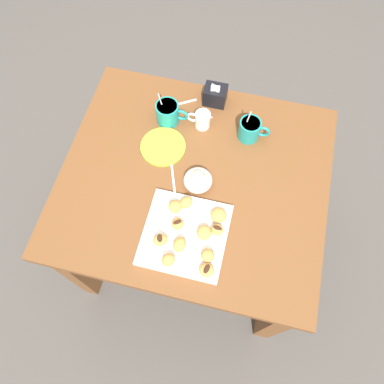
# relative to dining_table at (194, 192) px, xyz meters

# --- Properties ---
(ground_plane) EXTENTS (8.00, 8.00, 0.00)m
(ground_plane) POSITION_rel_dining_table_xyz_m (0.00, 0.00, -0.59)
(ground_plane) COLOR #514C47
(dining_table) EXTENTS (0.99, 0.87, 0.72)m
(dining_table) POSITION_rel_dining_table_xyz_m (0.00, 0.00, 0.00)
(dining_table) COLOR brown
(dining_table) RESTS_ON ground_plane
(pastry_plate_square) EXTENTS (0.29, 0.29, 0.02)m
(pastry_plate_square) POSITION_rel_dining_table_xyz_m (0.02, -0.23, 0.13)
(pastry_plate_square) COLOR white
(pastry_plate_square) RESTS_ON dining_table
(coffee_mug_teal_left) EXTENTS (0.13, 0.09, 0.14)m
(coffee_mug_teal_left) POSITION_rel_dining_table_xyz_m (-0.16, 0.23, 0.17)
(coffee_mug_teal_left) COLOR teal
(coffee_mug_teal_left) RESTS_ON dining_table
(coffee_mug_teal_right) EXTENTS (0.12, 0.08, 0.13)m
(coffee_mug_teal_right) POSITION_rel_dining_table_xyz_m (0.16, 0.23, 0.17)
(coffee_mug_teal_right) COLOR teal
(coffee_mug_teal_right) RESTS_ON dining_table
(cream_pitcher_white) EXTENTS (0.10, 0.06, 0.07)m
(cream_pitcher_white) POSITION_rel_dining_table_xyz_m (-0.02, 0.24, 0.17)
(cream_pitcher_white) COLOR white
(cream_pitcher_white) RESTS_ON dining_table
(sugar_caddy) EXTENTS (0.09, 0.07, 0.11)m
(sugar_caddy) POSITION_rel_dining_table_xyz_m (-0.00, 0.36, 0.17)
(sugar_caddy) COLOR black
(sugar_caddy) RESTS_ON dining_table
(ice_cream_bowl) EXTENTS (0.10, 0.10, 0.08)m
(ice_cream_bowl) POSITION_rel_dining_table_xyz_m (0.02, -0.02, 0.16)
(ice_cream_bowl) COLOR white
(ice_cream_bowl) RESTS_ON dining_table
(saucer_lime_left) EXTENTS (0.17, 0.17, 0.01)m
(saucer_lime_left) POSITION_rel_dining_table_xyz_m (-0.15, 0.10, 0.13)
(saucer_lime_left) COLOR #9EC633
(saucer_lime_left) RESTS_ON dining_table
(loose_spoon_near_saucer) EXTENTS (0.07, 0.15, 0.01)m
(loose_spoon_near_saucer) POSITION_rel_dining_table_xyz_m (-0.09, 0.01, 0.13)
(loose_spoon_near_saucer) COLOR silver
(loose_spoon_near_saucer) RESTS_ON dining_table
(loose_spoon_by_plate) EXTENTS (0.14, 0.09, 0.01)m
(loose_spoon_by_plate) POSITION_rel_dining_table_xyz_m (-0.16, 0.30, 0.13)
(loose_spoon_by_plate) COLOR silver
(loose_spoon_by_plate) RESTS_ON dining_table
(beignet_0) EXTENTS (0.06, 0.06, 0.04)m
(beignet_0) POSITION_rel_dining_table_xyz_m (-0.01, -0.33, 0.16)
(beignet_0) COLOR #D19347
(beignet_0) RESTS_ON pastry_plate_square
(beignet_1) EXTENTS (0.05, 0.05, 0.04)m
(beignet_1) POSITION_rel_dining_table_xyz_m (0.12, -0.29, 0.16)
(beignet_1) COLOR #D19347
(beignet_1) RESTS_ON pastry_plate_square
(beignet_2) EXTENTS (0.05, 0.06, 0.03)m
(beignet_2) POSITION_rel_dining_table_xyz_m (0.09, -0.21, 0.16)
(beignet_2) COLOR #D19347
(beignet_2) RESTS_ON pastry_plate_square
(beignet_3) EXTENTS (0.05, 0.06, 0.04)m
(beignet_3) POSITION_rel_dining_table_xyz_m (0.02, -0.27, 0.16)
(beignet_3) COLOR #D19347
(beignet_3) RESTS_ON pastry_plate_square
(beignet_4) EXTENTS (0.06, 0.06, 0.04)m
(beignet_4) POSITION_rel_dining_table_xyz_m (0.00, -0.12, 0.16)
(beignet_4) COLOR #D19347
(beignet_4) RESTS_ON pastry_plate_square
(beignet_5) EXTENTS (0.06, 0.06, 0.03)m
(beignet_5) POSITION_rel_dining_table_xyz_m (-0.05, -0.27, 0.16)
(beignet_5) COLOR #D19347
(beignet_5) RESTS_ON pastry_plate_square
(chocolate_drizzle_5) EXTENTS (0.03, 0.03, 0.00)m
(chocolate_drizzle_5) POSITION_rel_dining_table_xyz_m (-0.05, -0.27, 0.18)
(chocolate_drizzle_5) COLOR #381E11
(chocolate_drizzle_5) RESTS_ON beignet_5
(beignet_6) EXTENTS (0.05, 0.05, 0.03)m
(beignet_6) POSITION_rel_dining_table_xyz_m (0.13, -0.19, 0.16)
(beignet_6) COLOR #D19347
(beignet_6) RESTS_ON pastry_plate_square
(chocolate_drizzle_6) EXTENTS (0.03, 0.02, 0.00)m
(chocolate_drizzle_6) POSITION_rel_dining_table_xyz_m (0.13, -0.19, 0.18)
(chocolate_drizzle_6) COLOR #381E11
(chocolate_drizzle_6) RESTS_ON beignet_6
(beignet_7) EXTENTS (0.06, 0.06, 0.03)m
(beignet_7) POSITION_rel_dining_table_xyz_m (0.12, -0.14, 0.16)
(beignet_7) COLOR #D19347
(beignet_7) RESTS_ON pastry_plate_square
(beignet_8) EXTENTS (0.06, 0.06, 0.04)m
(beignet_8) POSITION_rel_dining_table_xyz_m (-0.03, -0.14, 0.16)
(beignet_8) COLOR #D19347
(beignet_8) RESTS_ON pastry_plate_square
(beignet_9) EXTENTS (0.05, 0.05, 0.03)m
(beignet_9) POSITION_rel_dining_table_xyz_m (0.12, -0.33, 0.16)
(beignet_9) COLOR #D19347
(beignet_9) RESTS_ON pastry_plate_square
(chocolate_drizzle_9) EXTENTS (0.02, 0.04, 0.00)m
(chocolate_drizzle_9) POSITION_rel_dining_table_xyz_m (0.12, -0.33, 0.17)
(chocolate_drizzle_9) COLOR #381E11
(chocolate_drizzle_9) RESTS_ON beignet_9
(beignet_10) EXTENTS (0.06, 0.06, 0.03)m
(beignet_10) POSITION_rel_dining_table_xyz_m (-0.01, -0.20, 0.16)
(beignet_10) COLOR #D19347
(beignet_10) RESTS_ON pastry_plate_square
(chocolate_drizzle_10) EXTENTS (0.03, 0.03, 0.00)m
(chocolate_drizzle_10) POSITION_rel_dining_table_xyz_m (-0.01, -0.20, 0.18)
(chocolate_drizzle_10) COLOR #381E11
(chocolate_drizzle_10) RESTS_ON beignet_10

